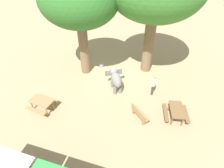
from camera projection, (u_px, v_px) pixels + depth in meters
name	position (u px, v px, depth m)	size (l,w,h in m)	color
ground_plane	(116.00, 79.00, 15.37)	(60.00, 60.00, 0.00)	tan
elephant	(116.00, 79.00, 13.99)	(1.69, 1.88, 1.36)	slate
person_handler	(153.00, 84.00, 13.42)	(0.32, 0.51, 1.62)	#3F3833
shade_tree_secondary	(79.00, 0.00, 12.52)	(5.46, 5.00, 7.74)	brown
wooden_bench	(139.00, 114.00, 11.93)	(1.29, 1.25, 0.88)	#9E7A51
picnic_table_near	(42.00, 103.00, 12.51)	(1.67, 1.66, 0.78)	#9E7A51
picnic_table_far	(176.00, 111.00, 11.93)	(1.77, 1.78, 0.78)	brown
feed_bucket	(101.00, 65.00, 16.58)	(0.36, 0.36, 0.32)	gray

